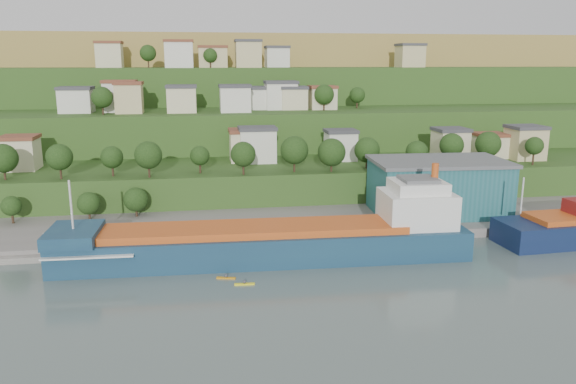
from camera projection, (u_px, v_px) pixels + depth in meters
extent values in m
plane|color=#4E5E5A|center=(324.00, 273.00, 101.28)|extent=(500.00, 500.00, 0.00)
cube|color=slate|center=(381.00, 224.00, 131.24)|extent=(220.00, 26.00, 4.00)
cube|color=slate|center=(36.00, 249.00, 114.16)|extent=(40.00, 18.00, 2.40)
cube|color=#284719|center=(280.00, 199.00, 155.16)|extent=(260.00, 32.00, 20.00)
cube|color=#284719|center=(267.00, 178.00, 184.02)|extent=(280.00, 32.00, 44.00)
cube|color=#284719|center=(258.00, 162.00, 212.89)|extent=(300.00, 32.00, 70.00)
cube|color=olive|center=(243.00, 137.00, 284.08)|extent=(360.00, 120.00, 96.00)
cube|color=beige|center=(21.00, 154.00, 143.76)|extent=(8.33, 8.27, 7.90)
cube|color=brown|center=(19.00, 137.00, 142.76)|extent=(8.93, 8.87, 0.90)
cube|color=beige|center=(247.00, 147.00, 156.46)|extent=(9.32, 8.76, 8.02)
cube|color=brown|center=(247.00, 131.00, 155.44)|extent=(9.92, 9.36, 0.90)
cube|color=silver|center=(257.00, 146.00, 154.39)|extent=(9.78, 7.45, 8.88)
cube|color=#3F3F44|center=(257.00, 128.00, 153.27)|extent=(10.38, 8.05, 0.90)
cube|color=silver|center=(341.00, 146.00, 157.78)|extent=(8.17, 7.08, 7.74)
cube|color=#3F3F44|center=(341.00, 131.00, 156.79)|extent=(8.77, 7.68, 0.90)
cube|color=beige|center=(450.00, 146.00, 156.17)|extent=(8.29, 8.10, 8.37)
cube|color=#3F3F44|center=(451.00, 130.00, 155.12)|extent=(8.89, 8.70, 0.90)
cube|color=beige|center=(490.00, 147.00, 162.44)|extent=(8.03, 8.12, 6.20)
cube|color=brown|center=(491.00, 134.00, 161.63)|extent=(8.63, 8.72, 0.90)
cube|color=#C7B781|center=(525.00, 144.00, 159.19)|extent=(8.97, 8.54, 8.69)
cube|color=#3F3F44|center=(527.00, 127.00, 158.10)|extent=(9.57, 9.14, 0.90)
cube|color=silver|center=(76.00, 101.00, 169.60)|extent=(9.44, 8.42, 6.91)
cube|color=#3F3F44|center=(75.00, 88.00, 168.71)|extent=(10.04, 9.02, 0.90)
cube|color=silver|center=(120.00, 97.00, 172.08)|extent=(9.70, 7.24, 8.76)
cube|color=brown|center=(119.00, 81.00, 170.98)|extent=(10.30, 7.84, 0.90)
cube|color=#C7B781|center=(129.00, 99.00, 167.66)|extent=(7.77, 7.07, 8.46)
cube|color=brown|center=(128.00, 83.00, 166.60)|extent=(8.37, 7.67, 0.90)
cube|color=beige|center=(182.00, 100.00, 170.96)|extent=(8.66, 8.94, 7.36)
cube|color=#3F3F44|center=(181.00, 86.00, 170.02)|extent=(9.26, 9.54, 0.90)
cube|color=silver|center=(235.00, 100.00, 172.30)|extent=(9.15, 8.44, 7.42)
cube|color=#3F3F44|center=(235.00, 86.00, 171.35)|extent=(9.75, 9.04, 0.90)
cube|color=silver|center=(261.00, 99.00, 182.43)|extent=(8.96, 8.95, 6.42)
cube|color=#3F3F44|center=(261.00, 88.00, 181.60)|extent=(9.56, 9.55, 0.90)
cube|color=silver|center=(281.00, 96.00, 181.37)|extent=(9.85, 7.84, 8.24)
cube|color=#3F3F44|center=(281.00, 82.00, 180.33)|extent=(10.45, 8.44, 0.90)
cube|color=#C7B781|center=(284.00, 97.00, 182.81)|extent=(8.18, 7.71, 8.01)
cube|color=#3F3F44|center=(284.00, 83.00, 181.80)|extent=(8.78, 8.31, 0.90)
cube|color=beige|center=(293.00, 99.00, 181.34)|extent=(8.27, 7.62, 6.53)
cube|color=#3F3F44|center=(293.00, 88.00, 180.49)|extent=(8.87, 8.22, 0.90)
cube|color=beige|center=(323.00, 99.00, 181.74)|extent=(8.19, 7.03, 6.69)
cube|color=brown|center=(323.00, 87.00, 180.88)|extent=(8.79, 7.63, 0.90)
cube|color=beige|center=(109.00, 56.00, 200.08)|extent=(8.82, 7.28, 8.33)
cube|color=brown|center=(109.00, 42.00, 199.03)|extent=(9.42, 7.88, 0.90)
cube|color=silver|center=(179.00, 55.00, 194.80)|extent=(9.58, 8.99, 8.61)
cube|color=brown|center=(179.00, 41.00, 193.72)|extent=(10.18, 9.59, 0.90)
cube|color=#C7B781|center=(213.00, 58.00, 200.35)|extent=(9.99, 8.01, 6.82)
cube|color=brown|center=(213.00, 47.00, 199.47)|extent=(10.59, 8.61, 0.90)
cube|color=#C7B781|center=(248.00, 55.00, 199.74)|extent=(8.94, 7.40, 8.89)
cube|color=#3F3F44|center=(248.00, 41.00, 198.63)|extent=(9.54, 8.00, 0.90)
cube|color=silver|center=(277.00, 58.00, 208.98)|extent=(8.35, 8.34, 6.93)
cube|color=#3F3F44|center=(277.00, 47.00, 208.09)|extent=(8.95, 8.94, 0.90)
cube|color=#C7B781|center=(410.00, 57.00, 212.10)|extent=(9.05, 8.97, 7.87)
cube|color=#3F3F44|center=(410.00, 45.00, 211.11)|extent=(9.65, 9.57, 0.90)
cylinder|color=#382619|center=(5.00, 173.00, 131.76)|extent=(0.50, 0.50, 3.23)
sphere|color=black|center=(3.00, 158.00, 130.97)|extent=(6.82, 6.82, 6.82)
cylinder|color=#382619|center=(61.00, 172.00, 132.51)|extent=(0.50, 0.50, 3.58)
sphere|color=black|center=(59.00, 157.00, 131.71)|extent=(6.19, 6.19, 6.19)
cylinder|color=#382619|center=(113.00, 170.00, 135.98)|extent=(0.50, 0.50, 3.19)
sphere|color=black|center=(112.00, 157.00, 135.28)|extent=(5.36, 5.36, 5.36)
cylinder|color=#382619|center=(149.00, 170.00, 134.33)|extent=(0.50, 0.50, 3.63)
sphere|color=black|center=(148.00, 155.00, 133.51)|extent=(6.57, 6.57, 6.57)
cylinder|color=#382619|center=(200.00, 167.00, 139.63)|extent=(0.50, 0.50, 3.08)
sphere|color=black|center=(200.00, 156.00, 138.97)|extent=(4.82, 4.82, 4.82)
cylinder|color=#382619|center=(243.00, 168.00, 137.65)|extent=(0.50, 0.50, 3.42)
sphere|color=black|center=(243.00, 154.00, 136.87)|extent=(6.15, 6.15, 6.15)
cylinder|color=#382619|center=(294.00, 165.00, 141.11)|extent=(0.50, 0.50, 3.61)
sphere|color=black|center=(294.00, 150.00, 140.26)|extent=(7.05, 7.05, 7.05)
cylinder|color=#382619|center=(331.00, 166.00, 141.47)|extent=(0.50, 0.50, 3.02)
sphere|color=black|center=(332.00, 152.00, 140.69)|extent=(7.02, 7.02, 7.02)
cylinder|color=#382619|center=(367.00, 163.00, 145.71)|extent=(0.50, 0.50, 3.06)
sphere|color=black|center=(367.00, 150.00, 144.95)|extent=(6.58, 6.58, 6.58)
cylinder|color=#382619|center=(416.00, 163.00, 144.93)|extent=(0.50, 0.50, 2.92)
sphere|color=black|center=(417.00, 152.00, 144.24)|extent=(5.74, 5.74, 5.74)
cylinder|color=#382619|center=(451.00, 159.00, 148.57)|extent=(0.50, 0.50, 3.93)
sphere|color=black|center=(452.00, 145.00, 147.73)|extent=(6.33, 6.33, 6.33)
cylinder|color=#382619|center=(487.00, 158.00, 150.12)|extent=(0.50, 0.50, 3.87)
sphere|color=black|center=(488.00, 144.00, 149.26)|extent=(6.74, 6.74, 6.74)
cylinder|color=#382619|center=(533.00, 158.00, 150.60)|extent=(0.50, 0.50, 3.88)
sphere|color=black|center=(534.00, 146.00, 149.86)|extent=(4.80, 4.80, 4.80)
cylinder|color=#382619|center=(324.00, 105.00, 177.80)|extent=(0.50, 0.50, 3.25)
sphere|color=black|center=(324.00, 95.00, 177.03)|extent=(6.29, 6.29, 6.29)
cylinder|color=#382619|center=(148.00, 63.00, 194.44)|extent=(0.50, 0.50, 3.46)
sphere|color=black|center=(148.00, 53.00, 193.69)|extent=(5.61, 5.61, 5.61)
cylinder|color=#382619|center=(103.00, 109.00, 164.04)|extent=(0.50, 0.50, 3.29)
sphere|color=black|center=(102.00, 97.00, 163.28)|extent=(6.17, 6.17, 6.17)
cylinder|color=#382619|center=(357.00, 104.00, 186.10)|extent=(0.50, 0.50, 2.92)
sphere|color=black|center=(357.00, 95.00, 185.45)|extent=(5.17, 5.17, 5.17)
cylinder|color=#382619|center=(210.00, 64.00, 196.60)|extent=(0.50, 0.50, 2.88)
sphere|color=black|center=(210.00, 55.00, 195.96)|extent=(4.90, 4.90, 4.90)
cube|color=#14304D|center=(265.00, 251.00, 107.55)|extent=(78.63, 14.65, 7.83)
cube|color=#BF4E19|center=(253.00, 229.00, 106.17)|extent=(58.44, 11.81, 1.34)
cube|color=#14304D|center=(74.00, 235.00, 101.18)|extent=(9.31, 12.57, 2.24)
cube|color=silver|center=(417.00, 208.00, 110.45)|extent=(13.75, 11.58, 6.71)
cube|color=silver|center=(418.00, 186.00, 109.43)|extent=(10.33, 9.25, 2.24)
cube|color=#595B5E|center=(418.00, 179.00, 109.10)|extent=(6.91, 6.91, 0.67)
cylinder|color=#BF4E19|center=(435.00, 172.00, 109.30)|extent=(1.38, 1.38, 3.36)
cylinder|color=silver|center=(71.00, 205.00, 99.91)|extent=(0.41, 0.41, 8.95)
cube|color=silver|center=(94.00, 247.00, 102.24)|extent=(16.03, 13.10, 0.28)
cylinder|color=silver|center=(522.00, 196.00, 115.21)|extent=(0.37, 0.37, 7.60)
cube|color=#1F5A5F|center=(438.00, 188.00, 132.63)|extent=(30.88, 19.50, 12.00)
cube|color=#595B5E|center=(439.00, 161.00, 131.18)|extent=(31.92, 20.55, 0.80)
cube|color=silver|center=(59.00, 239.00, 112.00)|extent=(6.15, 3.82, 2.67)
cube|color=silver|center=(110.00, 241.00, 113.73)|extent=(4.21, 2.54, 0.79)
cube|color=orange|center=(226.00, 278.00, 98.44)|extent=(3.42, 1.36, 0.25)
sphere|color=#3F3F44|center=(226.00, 276.00, 98.34)|extent=(0.59, 0.59, 0.59)
cube|color=yellow|center=(244.00, 284.00, 95.73)|extent=(3.49, 0.83, 0.26)
sphere|color=#3F3F44|center=(244.00, 282.00, 95.63)|extent=(0.61, 0.61, 0.61)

